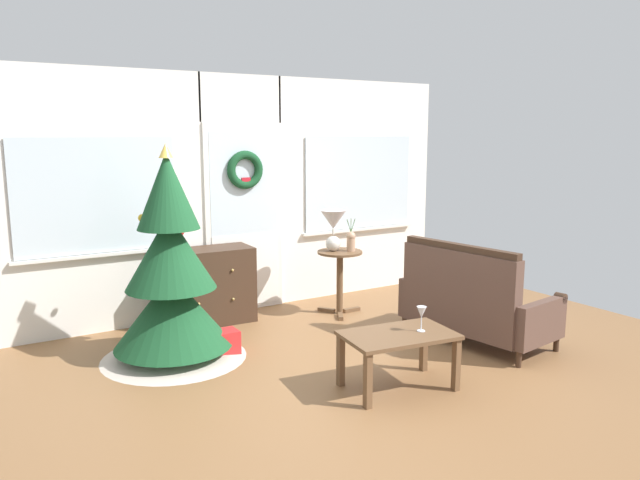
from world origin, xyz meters
The scene contains 11 objects.
ground_plane centered at (0.00, 0.00, 0.00)m, with size 6.76×6.76×0.00m, color brown.
back_wall_with_door centered at (0.00, 2.08, 1.28)m, with size 5.20×0.19×2.55m.
christmas_tree centered at (-1.17, 1.00, 0.67)m, with size 1.25×1.25×1.85m.
dresser_cabinet centered at (-0.53, 1.79, 0.39)m, with size 0.92×0.47×0.78m.
settee_sofa centered at (1.32, -0.07, 0.38)m, with size 0.89×1.49×0.96m.
side_table centered at (0.79, 1.34, 0.49)m, with size 0.50×0.48×0.69m.
table_lamp centered at (0.73, 1.38, 0.98)m, with size 0.28×0.28×0.44m.
flower_vase centered at (0.89, 1.28, 0.81)m, with size 0.11×0.10×0.35m.
coffee_table centered at (0.08, -0.53, 0.37)m, with size 0.90×0.63×0.44m.
wine_glass centered at (0.26, -0.58, 0.58)m, with size 0.08×0.08×0.20m.
gift_box centered at (-0.75, 0.85, 0.11)m, with size 0.22×0.19×0.22m, color red.
Camera 1 is at (-2.76, -4.00, 1.93)m, focal length 34.36 mm.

